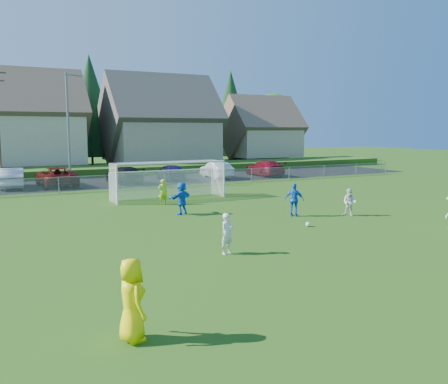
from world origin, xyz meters
The scene contains 21 objects.
ground centered at (0.00, 0.00, 0.00)m, with size 160.00×160.00×0.00m, color #193D0C.
asphalt_lot centered at (0.00, 27.50, 0.01)m, with size 60.00×60.00×0.00m, color black.
grass_embankment centered at (0.00, 35.00, 0.40)m, with size 70.00×6.00×0.80m, color #1E420F.
soccer_ball centered at (2.64, 4.47, 0.11)m, with size 0.22×0.22×0.22m, color white.
referee centered at (-8.29, -3.54, 0.92)m, with size 0.90×0.59×1.84m, color #FFE805.
player_white_a centered at (-3.06, 1.89, 0.76)m, with size 0.55×0.36×1.52m, color silver.
player_white_b centered at (6.30, 5.70, 0.73)m, with size 0.71×0.55×1.45m, color silver.
player_blue_a centered at (3.66, 6.99, 0.88)m, with size 1.03×0.43×1.75m, color blue.
player_blue_b centered at (-1.40, 10.27, 0.89)m, with size 1.64×0.52×1.77m, color blue.
goalkeeper centered at (-1.15, 13.86, 0.78)m, with size 0.57×0.37×1.57m, color #A9E21A.
car_b centered at (-8.72, 26.97, 0.80)m, with size 1.69×4.83×1.59m, color silver.
car_c centered at (-5.48, 26.67, 0.77)m, with size 2.55×5.53×1.54m, color #580B0A.
car_d centered at (0.01, 26.37, 0.71)m, with size 1.98×4.86×1.41m, color black.
car_e centered at (4.33, 26.64, 0.74)m, with size 1.74×4.33×1.47m, color #1A1447.
car_f centered at (8.79, 26.35, 0.76)m, with size 1.60×4.59×1.51m, color silver.
car_g centered at (14.04, 26.20, 0.76)m, with size 2.14×5.26×1.53m, color maroon.
soccer_goal centered at (0.00, 16.05, 1.63)m, with size 7.42×1.90×2.50m.
chainlink_fence centered at (0.00, 22.00, 0.63)m, with size 52.06×0.06×1.20m.
streetlight centered at (-4.45, 26.00, 4.84)m, with size 1.38×0.18×9.00m.
houses_row centered at (1.97, 42.46, 7.33)m, with size 53.90×11.45×13.27m.
tree_row centered at (1.04, 48.74, 6.91)m, with size 65.98×12.36×13.80m.
Camera 1 is at (-11.07, -13.18, 4.59)m, focal length 38.00 mm.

